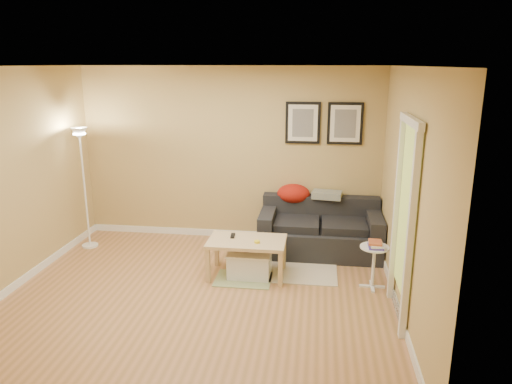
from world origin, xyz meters
TOP-DOWN VIEW (x-y plane):
  - floor at (0.00, 0.00)m, footprint 4.50×4.50m
  - ceiling at (0.00, 0.00)m, footprint 4.50×4.50m
  - wall_back at (0.00, 2.00)m, footprint 4.50×0.00m
  - wall_front at (0.00, -2.00)m, footprint 4.50×0.00m
  - wall_left at (-2.25, 0.00)m, footprint 0.00×4.00m
  - wall_right at (2.25, 0.00)m, footprint 0.00×4.00m
  - baseboard_back at (0.00, 1.99)m, footprint 4.50×0.02m
  - baseboard_left at (-2.24, 0.00)m, footprint 0.02×4.00m
  - baseboard_right at (2.24, 0.00)m, footprint 0.02×4.00m
  - sofa at (1.38, 1.53)m, footprint 1.70×0.90m
  - red_throw at (0.97, 1.86)m, footprint 0.48×0.36m
  - plaid_throw at (1.46, 1.83)m, footprint 0.45×0.32m
  - framed_print_left at (1.08, 1.98)m, footprint 0.50×0.04m
  - framed_print_right at (1.68, 1.98)m, footprint 0.50×0.04m
  - area_rug at (0.98, 0.86)m, footprint 1.25×0.85m
  - green_runner at (0.44, 0.49)m, footprint 0.70×0.50m
  - coffee_table at (0.46, 0.62)m, footprint 1.12×0.90m
  - remote_control at (0.27, 0.72)m, footprint 0.06×0.16m
  - tape_roll at (0.61, 0.53)m, footprint 0.07×0.07m
  - storage_bin at (0.50, 0.60)m, footprint 0.55×0.40m
  - side_table at (2.02, 0.49)m, footprint 0.35×0.35m
  - book_stack at (2.03, 0.47)m, footprint 0.21×0.26m
  - floor_lamp at (-2.00, 1.30)m, footprint 0.23×0.23m
  - doorway at (2.20, -0.15)m, footprint 0.12×1.01m

SIDE VIEW (x-z plane):
  - floor at x=0.00m, z-range 0.00..0.00m
  - area_rug at x=0.98m, z-range 0.00..0.01m
  - green_runner at x=0.44m, z-range 0.00..0.01m
  - baseboard_back at x=0.00m, z-range 0.00..0.10m
  - baseboard_left at x=-2.24m, z-range 0.00..0.10m
  - baseboard_right at x=2.24m, z-range 0.00..0.10m
  - storage_bin at x=0.50m, z-range 0.00..0.34m
  - coffee_table at x=0.46m, z-range 0.00..0.49m
  - side_table at x=2.02m, z-range 0.00..0.53m
  - sofa at x=1.38m, z-range 0.00..0.75m
  - remote_control at x=0.27m, z-range 0.49..0.51m
  - tape_roll at x=0.61m, z-range 0.49..0.52m
  - book_stack at x=2.03m, z-range 0.53..0.60m
  - red_throw at x=0.97m, z-range 0.63..0.91m
  - plaid_throw at x=1.46m, z-range 0.73..0.83m
  - floor_lamp at x=-2.00m, z-range -0.05..1.73m
  - doorway at x=2.20m, z-range -0.04..2.09m
  - wall_back at x=0.00m, z-range -0.95..3.55m
  - wall_front at x=0.00m, z-range -0.95..3.55m
  - wall_left at x=-2.25m, z-range -0.70..3.30m
  - wall_right at x=2.25m, z-range -0.70..3.30m
  - framed_print_left at x=1.08m, z-range 1.50..2.10m
  - framed_print_right at x=1.68m, z-range 1.50..2.10m
  - ceiling at x=0.00m, z-range 2.60..2.60m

